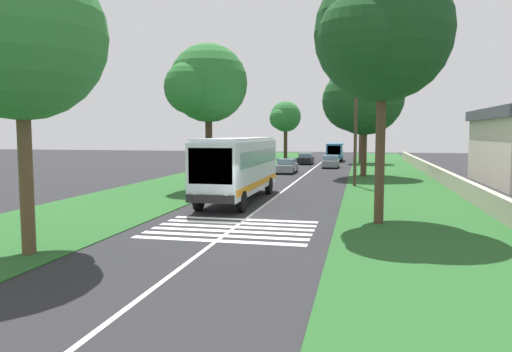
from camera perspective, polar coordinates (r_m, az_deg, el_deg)
name	(u,v)px	position (r m, az deg, el deg)	size (l,w,h in m)	color
ground	(244,221)	(22.15, -1.49, -5.33)	(160.00, 160.00, 0.00)	#262628
grass_verge_left	(189,183)	(38.76, -7.98, -0.82)	(120.00, 8.00, 0.04)	#235623
grass_verge_right	(402,188)	(36.49, 16.96, -1.37)	(120.00, 8.00, 0.04)	#235623
centre_line	(290,186)	(36.74, 4.11, -1.14)	(110.00, 0.16, 0.01)	silver
coach_bus	(239,165)	(28.27, -2.05, 1.33)	(11.16, 2.62, 3.73)	silver
zebra_crossing	(232,229)	(20.27, -2.83, -6.32)	(4.95, 6.80, 0.01)	silver
trailing_car_0	(287,166)	(48.10, 3.68, 1.15)	(4.30, 1.78, 1.43)	gray
trailing_car_1	(331,162)	(55.93, 8.88, 1.66)	(4.30, 1.78, 1.43)	gray
trailing_car_2	(306,159)	(61.95, 5.92, 2.03)	(4.30, 1.78, 1.43)	black
trailing_minibus_0	(335,150)	(69.04, 9.38, 3.04)	(6.00, 2.14, 2.53)	teal
roadside_tree_left_0	(207,86)	(35.00, -5.90, 10.64)	(6.74, 5.57, 10.31)	#3D2D1E
roadside_tree_left_1	(285,118)	(75.55, 3.45, 6.95)	(5.80, 4.77, 8.90)	#3D2D1E
roadside_tree_left_2	(12,40)	(17.62, -26.99, 14.27)	(6.64, 5.55, 9.86)	brown
roadside_tree_right_0	(362,98)	(44.98, 12.48, 9.02)	(8.74, 7.27, 10.87)	#4C3826
roadside_tree_right_1	(361,108)	(64.95, 12.34, 7.88)	(6.68, 5.82, 10.26)	#4C3826
roadside_tree_right_2	(380,38)	(22.27, 14.50, 15.64)	(7.17, 5.92, 11.25)	#4C3826
utility_pole	(355,132)	(36.68, 11.75, 5.18)	(0.24, 1.40, 7.85)	#473828
roadside_wall	(440,175)	(41.78, 21.08, 0.09)	(70.00, 0.40, 1.09)	#B2A893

